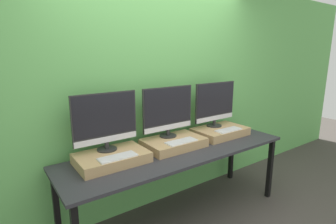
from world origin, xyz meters
TOP-DOWN VIEW (x-y plane):
  - wall_back at (0.00, 0.80)m, footprint 8.00×0.04m
  - workbench at (0.00, 0.37)m, footprint 2.45×0.73m
  - wooden_riser_left at (-0.70, 0.47)m, footprint 0.63×0.41m
  - monitor_left at (-0.70, 0.57)m, footprint 0.61×0.18m
  - keyboard_left at (-0.70, 0.34)m, footprint 0.33×0.13m
  - wooden_riser_center at (0.00, 0.47)m, footprint 0.63×0.41m
  - monitor_center at (0.00, 0.57)m, footprint 0.61×0.18m
  - keyboard_center at (0.00, 0.34)m, footprint 0.33×0.13m
  - wooden_riser_right at (0.70, 0.47)m, footprint 0.63×0.41m
  - monitor_right at (0.70, 0.57)m, footprint 0.61×0.18m
  - keyboard_right at (0.70, 0.34)m, footprint 0.33×0.13m

SIDE VIEW (x-z plane):
  - workbench at x=0.00m, z-range 0.33..1.10m
  - wooden_riser_left at x=-0.70m, z-range 0.78..0.87m
  - wooden_riser_center at x=0.00m, z-range 0.78..0.87m
  - wooden_riser_right at x=0.70m, z-range 0.78..0.87m
  - keyboard_left at x=-0.70m, z-range 0.87..0.89m
  - keyboard_center at x=0.00m, z-range 0.87..0.89m
  - keyboard_right at x=0.70m, z-range 0.87..0.89m
  - monitor_left at x=-0.70m, z-range 0.89..1.43m
  - monitor_center at x=0.00m, z-range 0.89..1.43m
  - monitor_right at x=0.70m, z-range 0.89..1.43m
  - wall_back at x=0.00m, z-range 0.00..2.60m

